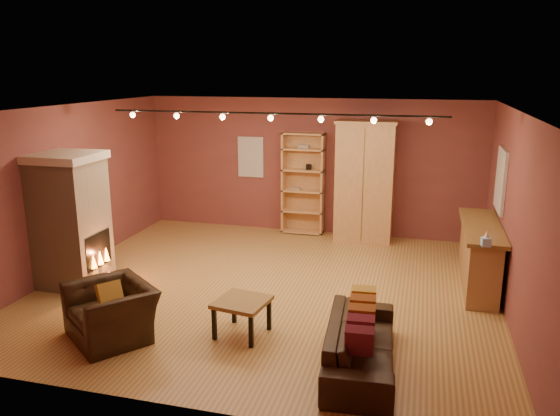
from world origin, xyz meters
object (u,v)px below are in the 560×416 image
(bookcase, at_px, (304,182))
(coffee_table, at_px, (242,305))
(fireplace, at_px, (71,220))
(loveseat, at_px, (361,335))
(armchair, at_px, (111,303))
(bar_counter, at_px, (479,255))
(armoire, at_px, (365,181))

(bookcase, distance_m, coffee_table, 4.77)
(fireplace, bearing_deg, bookcase, 52.02)
(loveseat, xyz_separation_m, coffee_table, (-1.58, 0.40, 0.01))
(fireplace, xyz_separation_m, coffee_table, (3.15, -0.98, -0.65))
(fireplace, bearing_deg, armchair, -43.51)
(bookcase, distance_m, bar_counter, 4.03)
(fireplace, relative_size, bar_counter, 1.00)
(bookcase, distance_m, armoire, 1.30)
(fireplace, bearing_deg, coffee_table, -17.29)
(fireplace, relative_size, loveseat, 1.08)
(bar_counter, bearing_deg, armchair, -147.27)
(bookcase, height_order, loveseat, bookcase)
(bookcase, distance_m, armchair, 5.43)
(loveseat, bearing_deg, coffee_table, 71.81)
(armoire, bearing_deg, bar_counter, -44.70)
(armoire, xyz_separation_m, coffee_table, (-1.05, -4.52, -0.80))
(loveseat, bearing_deg, armchair, 87.88)
(armoire, height_order, coffee_table, armoire)
(armoire, height_order, bar_counter, armoire)
(bar_counter, bearing_deg, loveseat, -117.47)
(bar_counter, distance_m, loveseat, 3.28)
(coffee_table, bearing_deg, fireplace, 162.71)
(armoire, distance_m, coffee_table, 4.71)
(armoire, height_order, loveseat, armoire)
(loveseat, xyz_separation_m, armchair, (-3.17, -0.10, 0.08))
(bar_counter, relative_size, armchair, 1.66)
(bookcase, relative_size, bar_counter, 1.00)
(fireplace, xyz_separation_m, bookcase, (2.92, 3.74, 0.02))
(bookcase, height_order, armoire, armoire)
(fireplace, relative_size, armchair, 1.66)
(bar_counter, xyz_separation_m, armchair, (-4.68, -3.01, -0.05))
(fireplace, height_order, bar_counter, fireplace)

